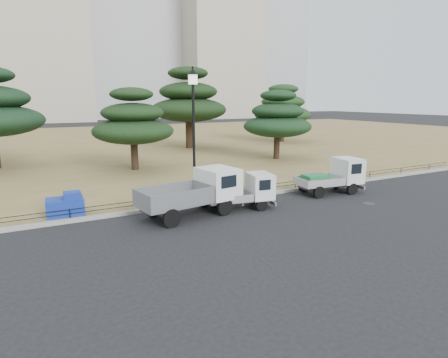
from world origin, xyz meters
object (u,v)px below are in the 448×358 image
truck_kei_rear (334,176)px  street_lamp (193,113)px  tarp_pile (66,206)px  truck_kei_front (245,192)px  truck_large (196,191)px

truck_kei_rear → street_lamp: 8.57m
truck_kei_rear → tarp_pile: bearing=178.2°
truck_kei_front → street_lamp: size_ratio=0.52×
street_lamp → truck_large: bearing=-111.9°
truck_large → truck_kei_rear: size_ratio=1.27×
truck_large → tarp_pile: truck_large is taller
truck_kei_front → street_lamp: (-1.74, 1.94, 3.62)m
tarp_pile → truck_kei_rear: bearing=-8.6°
tarp_pile → truck_kei_front: bearing=-17.5°
truck_large → street_lamp: 3.84m
street_lamp → tarp_pile: (-5.91, 0.48, -3.88)m
truck_kei_rear → tarp_pile: size_ratio=2.38×
truck_kei_front → street_lamp: bearing=141.5°
truck_kei_front → tarp_pile: bearing=172.0°
truck_kei_rear → truck_large: bearing=-171.9°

